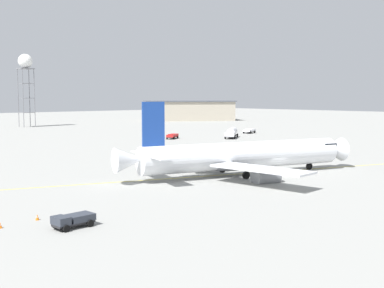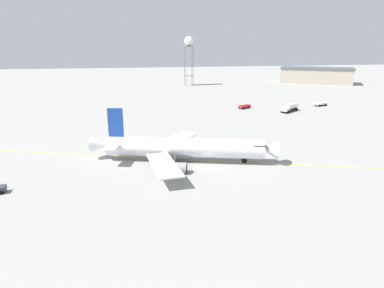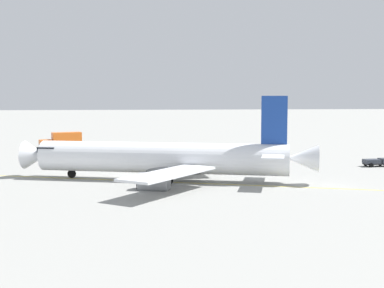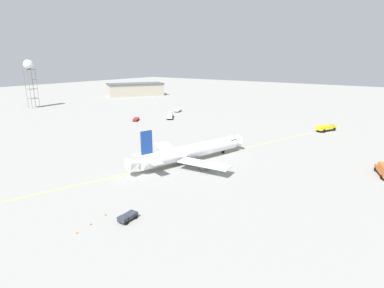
{
  "view_description": "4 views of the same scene",
  "coord_description": "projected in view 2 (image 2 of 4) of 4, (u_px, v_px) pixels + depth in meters",
  "views": [
    {
      "loc": [
        58.74,
        45.91,
        11.64
      ],
      "look_at": [
        -1.87,
        -21.63,
        2.91
      ],
      "focal_mm": 46.53,
      "sensor_mm": 36.0,
      "label": 1
    },
    {
      "loc": [
        15.58,
        63.42,
        23.49
      ],
      "look_at": [
        3.52,
        0.57,
        4.78
      ],
      "focal_mm": 32.15,
      "sensor_mm": 36.0,
      "label": 2
    },
    {
      "loc": [
        0.97,
        -72.75,
        11.21
      ],
      "look_at": [
        8.03,
        -5.29,
        4.87
      ],
      "focal_mm": 50.84,
      "sensor_mm": 36.0,
      "label": 3
    },
    {
      "loc": [
        70.85,
        44.78,
        27.99
      ],
      "look_at": [
        3.6,
        -3.7,
        4.85
      ],
      "focal_mm": 28.61,
      "sensor_mm": 36.0,
      "label": 4
    }
  ],
  "objects": [
    {
      "name": "fuel_tanker_truck",
      "position": [
        290.0,
        107.0,
        123.29
      ],
      "size": [
        8.93,
        7.39,
        2.87
      ],
      "rotation": [
        0.0,
        0.0,
        0.63
      ],
      "color": "#232326",
      "rests_on": "ground_plane"
    },
    {
      "name": "pushback_tug_truck",
      "position": [
        321.0,
        104.0,
        134.89
      ],
      "size": [
        5.61,
        3.88,
        1.3
      ],
      "rotation": [
        0.0,
        0.0,
        0.34
      ],
      "color": "#232326",
      "rests_on": "ground_plane"
    },
    {
      "name": "taxiway_centreline",
      "position": [
        201.0,
        160.0,
        72.18
      ],
      "size": [
        141.25,
        49.33,
        0.01
      ],
      "rotation": [
        0.0,
        0.0,
        2.81
      ],
      "color": "yellow",
      "rests_on": "ground_plane"
    },
    {
      "name": "ops_pickup_truck",
      "position": [
        244.0,
        106.0,
        129.51
      ],
      "size": [
        5.49,
        4.51,
        1.41
      ],
      "rotation": [
        0.0,
        0.0,
        0.58
      ],
      "color": "#232326",
      "rests_on": "ground_plane"
    },
    {
      "name": "terminal_shed",
      "position": [
        316.0,
        75.0,
        212.17
      ],
      "size": [
        46.15,
        38.35,
        9.56
      ],
      "rotation": [
        0.0,
        0.0,
        5.73
      ],
      "color": "#B2A893",
      "rests_on": "ground_plane"
    },
    {
      "name": "radar_tower",
      "position": [
        189.0,
        44.0,
        196.06
      ],
      "size": [
        5.36,
        5.36,
        27.55
      ],
      "color": "slate",
      "rests_on": "ground_plane"
    },
    {
      "name": "ground_plane",
      "position": [
        209.0,
        165.0,
        69.19
      ],
      "size": [
        600.0,
        600.0,
        0.0
      ],
      "primitive_type": "plane",
      "color": "gray"
    },
    {
      "name": "airliner_main",
      "position": [
        182.0,
        148.0,
        70.82
      ],
      "size": [
        38.1,
        30.96,
        11.37
      ],
      "rotation": [
        0.0,
        0.0,
        2.86
      ],
      "color": "white",
      "rests_on": "ground_plane"
    }
  ]
}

